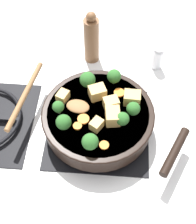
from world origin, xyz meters
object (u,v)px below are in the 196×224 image
object	(u,v)px
skillet_pan	(99,118)
wooden_spoon	(46,99)
pepper_mill	(91,39)
salt_shaker	(157,58)

from	to	relation	value
skillet_pan	wooden_spoon	distance (m)	0.16
wooden_spoon	pepper_mill	bearing A→B (deg)	-21.98
wooden_spoon	salt_shaker	xyz separation A→B (m)	(0.25, -0.34, -0.05)
skillet_pan	salt_shaker	world-z (taller)	same
pepper_mill	salt_shaker	world-z (taller)	pepper_mill
skillet_pan	wooden_spoon	xyz separation A→B (m)	(0.03, 0.16, 0.03)
skillet_pan	wooden_spoon	size ratio (longest dim) A/B	1.64
skillet_pan	pepper_mill	xyz separation A→B (m)	(0.30, 0.05, 0.03)
wooden_spoon	pepper_mill	world-z (taller)	pepper_mill
salt_shaker	skillet_pan	bearing A→B (deg)	146.25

